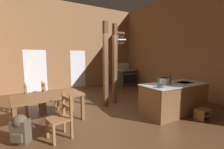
# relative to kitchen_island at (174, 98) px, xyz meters

# --- Properties ---
(ground_plane) EXTENTS (8.54, 9.47, 0.10)m
(ground_plane) POSITION_rel_kitchen_island_xyz_m (-1.73, 0.92, -0.51)
(ground_plane) COLOR brown
(wall_back) EXTENTS (8.54, 0.14, 4.55)m
(wall_back) POSITION_rel_kitchen_island_xyz_m (-1.73, 5.33, 1.82)
(wall_back) COLOR #93663F
(wall_back) RESTS_ON ground_plane
(wall_right) EXTENTS (0.14, 9.47, 4.55)m
(wall_right) POSITION_rel_kitchen_island_xyz_m (2.21, 0.92, 1.82)
(wall_right) COLOR #93663F
(wall_right) RESTS_ON ground_plane
(glazed_door_back_left) EXTENTS (1.00, 0.01, 2.05)m
(glazed_door_back_left) POSITION_rel_kitchen_island_xyz_m (-3.47, 5.25, 0.57)
(glazed_door_back_left) COLOR white
(glazed_door_back_left) RESTS_ON ground_plane
(glazed_panel_back_right) EXTENTS (0.84, 0.01, 2.05)m
(glazed_panel_back_right) POSITION_rel_kitchen_island_xyz_m (-1.34, 5.25, 0.57)
(glazed_panel_back_right) COLOR white
(glazed_panel_back_right) RESTS_ON ground_plane
(kitchen_island) EXTENTS (2.18, 1.00, 0.91)m
(kitchen_island) POSITION_rel_kitchen_island_xyz_m (0.00, 0.00, 0.00)
(kitchen_island) COLOR brown
(kitchen_island) RESTS_ON ground_plane
(stove_range) EXTENTS (1.22, 0.92, 1.32)m
(stove_range) POSITION_rel_kitchen_island_xyz_m (1.32, 4.42, 0.03)
(stove_range) COLOR #313131
(stove_range) RESTS_ON ground_plane
(support_post_with_pot_rack) EXTENTS (0.59, 0.28, 2.90)m
(support_post_with_pot_rack) POSITION_rel_kitchen_island_xyz_m (-1.04, 1.78, 1.13)
(support_post_with_pot_rack) COLOR brown
(support_post_with_pot_rack) RESTS_ON ground_plane
(support_post_center) EXTENTS (0.14, 0.14, 2.90)m
(support_post_center) POSITION_rel_kitchen_island_xyz_m (-1.56, 1.58, 0.99)
(support_post_center) COLOR brown
(support_post_center) RESTS_ON ground_plane
(step_stool) EXTENTS (0.37, 0.30, 0.30)m
(step_stool) POSITION_rel_kitchen_island_xyz_m (0.24, -0.76, -0.28)
(step_stool) COLOR olive
(step_stool) RESTS_ON ground_plane
(dining_table) EXTENTS (1.78, 1.07, 0.74)m
(dining_table) POSITION_rel_kitchen_island_xyz_m (-3.46, 1.25, 0.19)
(dining_table) COLOR brown
(dining_table) RESTS_ON ground_plane
(ladderback_chair_near_window) EXTENTS (0.51, 0.51, 0.95)m
(ladderback_chair_near_window) POSITION_rel_kitchen_island_xyz_m (-3.34, 0.27, -0.00)
(ladderback_chair_near_window) COLOR olive
(ladderback_chair_near_window) RESTS_ON ground_plane
(ladderback_chair_by_post) EXTENTS (0.46, 0.46, 0.95)m
(ladderback_chair_by_post) POSITION_rel_kitchen_island_xyz_m (-3.34, 2.18, -0.00)
(ladderback_chair_by_post) COLOR olive
(ladderback_chair_by_post) RESTS_ON ground_plane
(ladderback_chair_at_table_end) EXTENTS (0.47, 0.47, 0.95)m
(ladderback_chair_at_table_end) POSITION_rel_kitchen_island_xyz_m (-3.83, 2.10, -0.00)
(ladderback_chair_at_table_end) COLOR olive
(ladderback_chair_at_table_end) RESTS_ON ground_plane
(backpack) EXTENTS (0.39, 0.38, 0.60)m
(backpack) POSITION_rel_kitchen_island_xyz_m (-4.11, 0.47, -0.14)
(backpack) COLOR #4C4233
(backpack) RESTS_ON ground_plane
(stockpot_on_counter) EXTENTS (0.35, 0.28, 0.20)m
(stockpot_on_counter) POSITION_rel_kitchen_island_xyz_m (-0.36, 0.10, 0.56)
(stockpot_on_counter) COLOR silver
(stockpot_on_counter) RESTS_ON kitchen_island
(mixing_bowl_on_counter) EXTENTS (0.22, 0.22, 0.08)m
(mixing_bowl_on_counter) POSITION_rel_kitchen_island_xyz_m (-0.82, -0.19, 0.50)
(mixing_bowl_on_counter) COLOR slate
(mixing_bowl_on_counter) RESTS_ON kitchen_island
(bottle_tall_on_counter) EXTENTS (0.06, 0.06, 0.28)m
(bottle_tall_on_counter) POSITION_rel_kitchen_island_xyz_m (-0.66, 0.05, 0.57)
(bottle_tall_on_counter) COLOR #2D5638
(bottle_tall_on_counter) RESTS_ON kitchen_island
(bottle_short_on_counter) EXTENTS (0.06, 0.06, 0.33)m
(bottle_short_on_counter) POSITION_rel_kitchen_island_xyz_m (-0.06, 0.12, 0.59)
(bottle_short_on_counter) COLOR #2D5638
(bottle_short_on_counter) RESTS_ON kitchen_island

